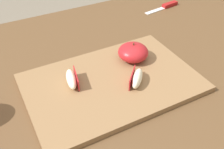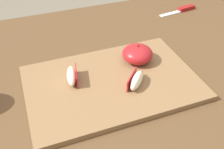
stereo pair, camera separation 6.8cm
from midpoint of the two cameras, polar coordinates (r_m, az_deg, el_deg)
The scene contains 6 objects.
dining_table at distance 0.77m, azimuth 0.39°, elevation -6.46°, with size 1.43×0.92×0.73m.
cutting_board at distance 0.70m, azimuth 2.79°, elevation -1.88°, with size 0.44×0.29×0.02m.
apple_half_skin_up at distance 0.75m, azimuth 8.07°, elevation 4.30°, with size 0.09×0.09×0.05m.
apple_wedge_left at distance 0.67m, azimuth 8.11°, elevation -1.34°, with size 0.07×0.07×0.03m.
apple_wedge_back at distance 0.68m, azimuth -5.79°, elevation -0.39°, with size 0.04×0.08×0.03m.
paring_knife at distance 1.12m, azimuth 16.85°, elevation 13.21°, with size 0.16×0.04×0.01m.
Camera 2 is at (-0.17, -0.52, 1.19)m, focal length 42.72 mm.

